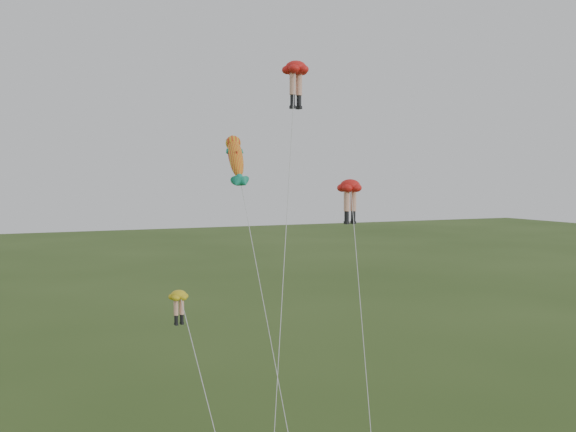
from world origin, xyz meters
name	(u,v)px	position (x,y,z in m)	size (l,w,h in m)	color
legs_kite_red_high	(295,77)	(2.62, 7.46, 18.74)	(5.63, 8.58, 19.61)	red
legs_kite_red_mid	(350,193)	(6.03, 7.76, 12.83)	(4.43, 9.50, 13.57)	red
legs_kite_yellow	(182,311)	(-4.27, 4.03, 7.99)	(1.06, 8.69, 8.81)	gold
fish_kite	(236,158)	(0.66, 11.03, 14.76)	(2.30, 13.78, 16.35)	gold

